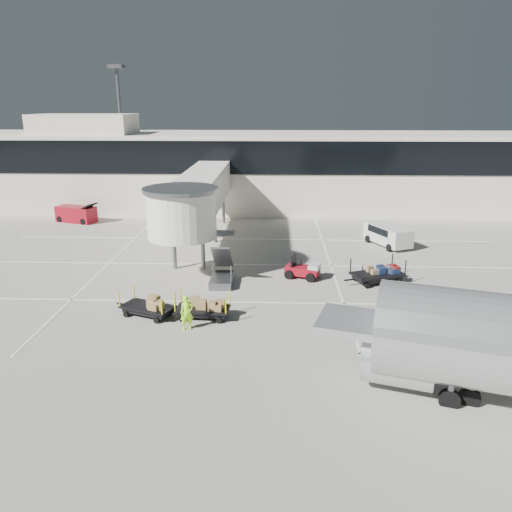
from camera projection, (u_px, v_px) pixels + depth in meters
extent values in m
plane|color=#BCB5A8|center=(238.00, 316.00, 27.13)|extent=(140.00, 140.00, 0.00)
cube|color=white|center=(241.00, 302.00, 29.03)|extent=(40.00, 0.15, 0.02)
cube|color=white|center=(247.00, 265.00, 35.72)|extent=(40.00, 0.15, 0.02)
cube|color=white|center=(252.00, 239.00, 42.40)|extent=(40.00, 0.15, 0.02)
cube|color=white|center=(330.00, 261.00, 36.45)|extent=(0.15, 30.00, 0.02)
cube|color=white|center=(114.00, 259.00, 37.04)|extent=(0.15, 30.00, 0.02)
cube|color=white|center=(258.00, 171.00, 54.60)|extent=(64.00, 12.00, 8.00)
cube|color=black|center=(255.00, 158.00, 48.23)|extent=(64.00, 0.12, 3.20)
cube|color=white|center=(84.00, 124.00, 51.88)|extent=(10.00, 6.00, 2.00)
cylinder|color=slate|center=(122.00, 135.00, 57.98)|extent=(0.36, 0.36, 15.00)
cube|color=slate|center=(116.00, 66.00, 55.77)|extent=(1.60, 1.60, 0.40)
cube|color=white|center=(202.00, 191.00, 40.33)|extent=(3.00, 18.00, 2.80)
cylinder|color=white|center=(182.00, 215.00, 31.74)|extent=(4.40, 4.40, 3.00)
cylinder|color=slate|center=(180.00, 190.00, 31.27)|extent=(4.80, 4.80, 0.25)
cylinder|color=slate|center=(174.00, 249.00, 34.52)|extent=(0.28, 0.28, 2.90)
cylinder|color=slate|center=(203.00, 249.00, 34.45)|extent=(0.28, 0.28, 2.90)
cylinder|color=slate|center=(191.00, 225.00, 41.21)|extent=(0.28, 0.28, 2.90)
cylinder|color=slate|center=(215.00, 225.00, 41.13)|extent=(0.28, 0.28, 2.90)
cylinder|color=slate|center=(203.00, 208.00, 47.89)|extent=(0.28, 0.28, 2.90)
cylinder|color=slate|center=(223.00, 208.00, 47.82)|extent=(0.28, 0.28, 2.90)
cube|color=slate|center=(222.00, 280.00, 31.88)|extent=(1.40, 2.60, 0.50)
cube|color=slate|center=(222.00, 257.00, 32.05)|extent=(1.20, 2.60, 2.06)
cube|color=slate|center=(224.00, 233.00, 33.02)|extent=(1.40, 1.20, 0.12)
cube|color=maroon|center=(302.00, 270.00, 32.94)|extent=(2.43, 1.77, 0.55)
cube|color=silver|center=(315.00, 267.00, 32.53)|extent=(0.96, 1.17, 0.32)
cube|color=black|center=(293.00, 261.00, 33.02)|extent=(0.43, 0.89, 0.82)
cylinder|color=black|center=(289.00, 275.00, 32.76)|extent=(0.63, 0.42, 0.59)
cylinder|color=black|center=(295.00, 269.00, 33.80)|extent=(0.63, 0.42, 0.59)
cylinder|color=black|center=(310.00, 278.00, 32.21)|extent=(0.63, 0.42, 0.59)
cylinder|color=black|center=(316.00, 272.00, 33.25)|extent=(0.63, 0.42, 0.59)
cube|color=black|center=(377.00, 274.00, 32.00)|extent=(3.62, 2.69, 0.13)
cube|color=black|center=(377.00, 277.00, 32.06)|extent=(3.23, 2.35, 0.27)
cube|color=black|center=(350.00, 280.00, 31.42)|extent=(0.74, 0.36, 0.09)
cylinder|color=black|center=(367.00, 286.00, 31.10)|extent=(0.40, 0.28, 0.37)
cylinder|color=black|center=(356.00, 278.00, 32.42)|extent=(0.40, 0.28, 0.37)
cylinder|color=black|center=(399.00, 282.00, 31.81)|extent=(0.40, 0.28, 0.37)
cylinder|color=black|center=(386.00, 275.00, 33.14)|extent=(0.40, 0.28, 0.37)
cylinder|color=black|center=(362.00, 273.00, 30.71)|extent=(0.08, 0.08, 0.97)
cylinder|color=black|center=(351.00, 266.00, 32.03)|extent=(0.08, 0.08, 0.97)
cylinder|color=black|center=(405.00, 268.00, 31.68)|extent=(0.08, 0.08, 0.97)
cylinder|color=black|center=(392.00, 261.00, 33.00)|extent=(0.08, 0.08, 0.97)
cube|color=#525358|center=(374.00, 269.00, 31.96)|extent=(0.51, 0.48, 0.45)
cube|color=#172549|center=(368.00, 274.00, 31.14)|extent=(0.64, 0.53, 0.43)
cube|color=olive|center=(376.00, 272.00, 31.69)|extent=(0.51, 0.50, 0.34)
cube|color=#525358|center=(383.00, 269.00, 32.10)|extent=(0.51, 0.54, 0.38)
cube|color=#172549|center=(370.00, 269.00, 32.18)|extent=(0.58, 0.51, 0.33)
cube|color=#172549|center=(390.00, 271.00, 31.63)|extent=(0.49, 0.47, 0.47)
cube|color=#172549|center=(389.00, 271.00, 31.87)|extent=(0.53, 0.51, 0.36)
cube|color=#525358|center=(372.00, 270.00, 31.81)|extent=(0.60, 0.45, 0.45)
cube|color=maroon|center=(367.00, 273.00, 31.45)|extent=(0.54, 0.54, 0.36)
cube|color=olive|center=(395.00, 271.00, 31.80)|extent=(0.64, 0.55, 0.41)
cube|color=#172549|center=(374.00, 270.00, 31.87)|extent=(0.50, 0.44, 0.38)
cube|color=black|center=(203.00, 309.00, 26.80)|extent=(2.93, 1.61, 0.11)
cube|color=black|center=(203.00, 312.00, 26.85)|extent=(2.63, 1.38, 0.24)
cube|color=black|center=(171.00, 310.00, 27.02)|extent=(0.66, 0.12, 0.08)
cylinder|color=black|center=(182.00, 319.00, 26.40)|extent=(0.33, 0.15, 0.32)
cylinder|color=black|center=(188.00, 309.00, 27.61)|extent=(0.33, 0.15, 0.32)
cylinder|color=black|center=(219.00, 321.00, 26.19)|extent=(0.33, 0.15, 0.32)
cylinder|color=black|center=(223.00, 311.00, 27.40)|extent=(0.33, 0.15, 0.32)
cylinder|color=#F3EB0C|center=(175.00, 305.00, 26.21)|extent=(0.07, 0.07, 0.85)
cylinder|color=#F3EB0C|center=(181.00, 296.00, 27.42)|extent=(0.07, 0.07, 0.85)
cylinder|color=#F3EB0C|center=(226.00, 307.00, 25.92)|extent=(0.07, 0.07, 0.85)
cylinder|color=#F3EB0C|center=(230.00, 298.00, 27.14)|extent=(0.07, 0.07, 0.85)
cube|color=olive|center=(191.00, 306.00, 26.44)|extent=(0.53, 0.49, 0.43)
cube|color=olive|center=(201.00, 307.00, 26.30)|extent=(0.55, 0.50, 0.43)
cube|color=olive|center=(187.00, 301.00, 27.05)|extent=(0.62, 0.40, 0.49)
cube|color=olive|center=(191.00, 302.00, 27.04)|extent=(0.50, 0.39, 0.38)
cube|color=olive|center=(190.00, 304.00, 26.83)|extent=(0.49, 0.54, 0.36)
cube|color=black|center=(148.00, 307.00, 27.04)|extent=(3.17, 2.38, 0.11)
cube|color=black|center=(148.00, 310.00, 27.09)|extent=(2.82, 2.07, 0.24)
cube|color=black|center=(122.00, 304.00, 27.77)|extent=(0.64, 0.32, 0.08)
cylinder|color=black|center=(126.00, 314.00, 26.98)|extent=(0.35, 0.24, 0.32)
cylinder|color=black|center=(140.00, 306.00, 28.10)|extent=(0.35, 0.24, 0.32)
cylinder|color=black|center=(157.00, 320.00, 26.20)|extent=(0.35, 0.24, 0.32)
cylinder|color=black|center=(170.00, 312.00, 27.32)|extent=(0.35, 0.24, 0.32)
cylinder|color=#F3EB0C|center=(119.00, 300.00, 26.89)|extent=(0.07, 0.07, 0.85)
cylinder|color=#F3EB0C|center=(134.00, 292.00, 28.01)|extent=(0.07, 0.07, 0.85)
cylinder|color=#F3EB0C|center=(162.00, 308.00, 25.83)|extent=(0.07, 0.07, 0.85)
cylinder|color=#F3EB0C|center=(175.00, 299.00, 26.94)|extent=(0.07, 0.07, 0.85)
cube|color=olive|center=(142.00, 303.00, 26.80)|extent=(0.56, 0.61, 0.43)
cube|color=olive|center=(139.00, 303.00, 26.84)|extent=(0.62, 0.52, 0.48)
cube|color=olive|center=(137.00, 299.00, 27.33)|extent=(0.58, 0.50, 0.49)
cube|color=olive|center=(163.00, 301.00, 26.95)|extent=(0.56, 0.53, 0.51)
cube|color=olive|center=(151.00, 300.00, 27.31)|extent=(0.60, 0.54, 0.37)
cube|color=olive|center=(154.00, 299.00, 27.29)|extent=(0.60, 0.55, 0.52)
imported|color=#A6FF1A|center=(187.00, 313.00, 25.26)|extent=(0.78, 0.64, 1.85)
cube|color=silver|center=(388.00, 235.00, 40.20)|extent=(3.38, 4.64, 1.39)
cube|color=silver|center=(374.00, 232.00, 41.99)|extent=(1.71, 1.14, 0.81)
cube|color=black|center=(387.00, 230.00, 40.26)|extent=(2.73, 3.18, 0.56)
cylinder|color=black|center=(389.00, 248.00, 38.81)|extent=(0.45, 0.64, 0.61)
cylinder|color=black|center=(407.00, 246.00, 39.43)|extent=(0.45, 0.64, 0.61)
cylinder|color=black|center=(368.00, 239.00, 41.35)|extent=(0.45, 0.64, 0.61)
cylinder|color=black|center=(385.00, 237.00, 41.97)|extent=(0.45, 0.64, 0.61)
cube|color=maroon|center=(76.00, 214.00, 48.39)|extent=(4.15, 2.81, 1.51)
cube|color=black|center=(90.00, 206.00, 47.50)|extent=(1.38, 1.66, 0.54)
cylinder|color=black|center=(60.00, 219.00, 48.40)|extent=(0.66, 0.44, 0.61)
cylinder|color=black|center=(70.00, 216.00, 49.66)|extent=(0.66, 0.44, 0.61)
cylinder|color=black|center=(83.00, 222.00, 47.40)|extent=(0.66, 0.44, 0.61)
cylinder|color=black|center=(93.00, 218.00, 48.65)|extent=(0.66, 0.44, 0.61)
cube|color=#B7B9BB|center=(439.00, 334.00, 18.83)|extent=(9.50, 5.15, 0.32)
cylinder|color=#B7B9BB|center=(398.00, 360.00, 19.66)|extent=(3.24, 2.82, 2.10)
cube|color=#B7B9BB|center=(400.00, 341.00, 19.42)|extent=(0.77, 0.43, 1.01)
cylinder|color=slate|center=(470.00, 393.00, 19.06)|extent=(0.27, 0.27, 1.01)
cylinder|color=black|center=(470.00, 398.00, 19.13)|extent=(0.87, 0.52, 0.82)
cylinder|color=slate|center=(451.00, 389.00, 18.89)|extent=(0.26, 0.26, 1.46)
cylinder|color=black|center=(450.00, 399.00, 19.03)|extent=(0.87, 0.52, 0.82)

